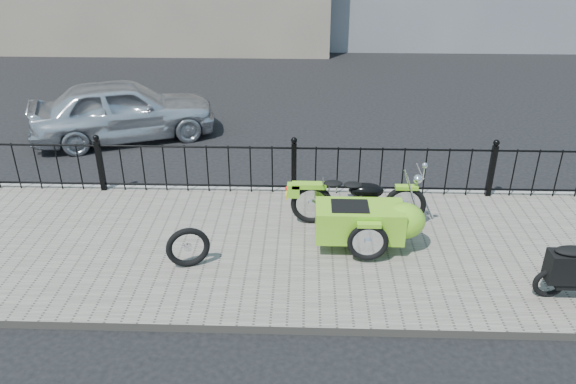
{
  "coord_description": "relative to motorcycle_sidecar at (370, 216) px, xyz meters",
  "views": [
    {
      "loc": [
        0.2,
        -7.84,
        4.75
      ],
      "look_at": [
        -0.06,
        -0.1,
        0.83
      ],
      "focal_mm": 35.0,
      "sensor_mm": 36.0,
      "label": 1
    }
  ],
  "objects": [
    {
      "name": "motorcycle_sidecar",
      "position": [
        0.0,
        0.0,
        0.0
      ],
      "size": [
        2.28,
        1.48,
        0.98
      ],
      "color": "black",
      "rests_on": "sidewalk"
    },
    {
      "name": "sidewalk",
      "position": [
        -1.19,
        -0.09,
        -0.53
      ],
      "size": [
        30.0,
        3.8,
        0.12
      ],
      "primitive_type": "cube",
      "color": "slate",
      "rests_on": "ground"
    },
    {
      "name": "iron_fence",
      "position": [
        -1.19,
        1.71,
        -0.01
      ],
      "size": [
        14.11,
        0.11,
        1.08
      ],
      "color": "black",
      "rests_on": "sidewalk"
    },
    {
      "name": "spare_tire",
      "position": [
        -2.65,
        -0.7,
        -0.16
      ],
      "size": [
        0.63,
        0.29,
        0.63
      ],
      "primitive_type": "torus",
      "rotation": [
        1.57,
        0.0,
        0.32
      ],
      "color": "black",
      "rests_on": "sidewalk"
    },
    {
      "name": "sedan_car",
      "position": [
        -5.12,
        4.6,
        0.1
      ],
      "size": [
        4.36,
        2.95,
        1.38
      ],
      "primitive_type": "imported",
      "rotation": [
        0.0,
        0.0,
        1.93
      ],
      "color": "silver",
      "rests_on": "ground"
    },
    {
      "name": "curb",
      "position": [
        -1.19,
        1.85,
        -0.53
      ],
      "size": [
        30.0,
        0.1,
        0.12
      ],
      "primitive_type": "cube",
      "color": "gray",
      "rests_on": "ground"
    },
    {
      "name": "ground",
      "position": [
        -1.19,
        0.41,
        -0.59
      ],
      "size": [
        120.0,
        120.0,
        0.0
      ],
      "primitive_type": "plane",
      "color": "black",
      "rests_on": "ground"
    }
  ]
}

